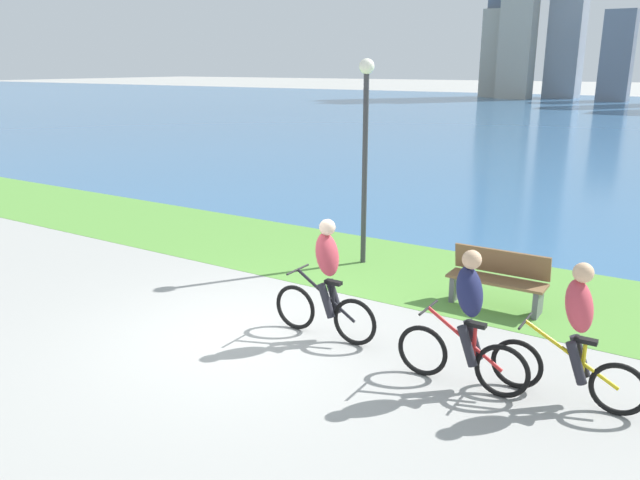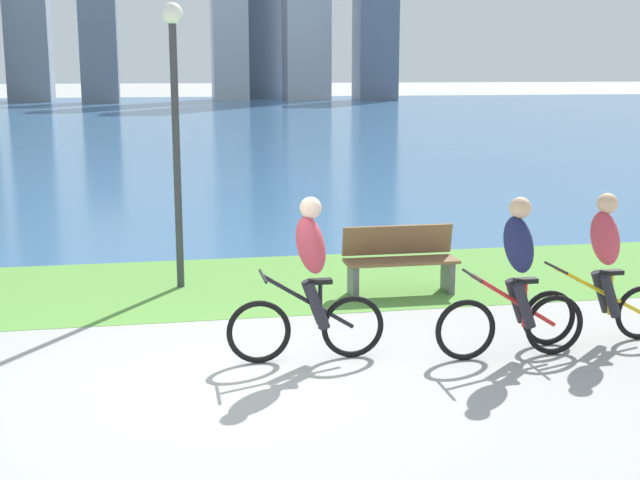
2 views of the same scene
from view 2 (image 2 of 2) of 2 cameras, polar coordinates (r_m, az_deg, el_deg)
The scene contains 8 objects.
ground_plane at distance 8.34m, azimuth -6.69°, elevation -9.54°, with size 300.00×300.00×0.00m, color #9E9E99.
grass_strip_bayside at distance 11.98m, azimuth -7.98°, elevation -3.04°, with size 120.00×3.34×0.01m, color #59933D.
bay_water_surface at distance 50.27m, azimuth -10.14°, elevation 7.86°, with size 300.00×73.82×0.00m, color #386693.
cyclist_lead at distance 8.73m, azimuth -0.71°, elevation -2.71°, with size 1.64×0.52×1.70m.
cyclist_trailing at distance 9.04m, azimuth 12.82°, elevation -2.53°, with size 1.62×0.52×1.69m.
cyclist_distant_rear at distance 9.80m, azimuth 18.15°, elevation -1.80°, with size 1.70×0.52×1.65m.
bench_near_path at distance 11.47m, azimuth 5.31°, elevation -1.33°, with size 1.50×0.47×0.90m.
lamppost_tall at distance 11.63m, azimuth -9.58°, elevation 8.88°, with size 0.28×0.28×3.79m.
Camera 2 is at (-0.48, -7.78, 2.97)m, focal length 48.35 mm.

